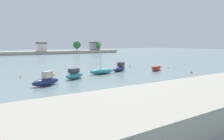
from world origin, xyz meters
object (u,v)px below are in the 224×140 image
Objects in this scene: moored_boat_4 at (156,69)px; mooring_buoy_4 at (169,68)px; mooring_buoy_1 at (20,77)px; mooring_buoy_3 at (192,72)px; mooring_buoy_2 at (54,75)px; moored_boat_2 at (102,71)px; mooring_buoy_0 at (130,66)px; moored_boat_1 at (74,75)px; moored_boat_3 at (120,68)px; moored_boat_0 at (46,81)px.

moored_boat_4 reaches higher than mooring_buoy_4.
mooring_buoy_1 is 0.61× the size of mooring_buoy_3.
mooring_buoy_2 is 25.01m from mooring_buoy_4.
mooring_buoy_2 is (-7.85, 2.88, -0.36)m from moored_boat_2.
moored_boat_1 is at bearing -154.34° from mooring_buoy_0.
moored_boat_4 is 8.40m from mooring_buoy_0.
moored_boat_1 is 15.73× the size of mooring_buoy_1.
mooring_buoy_4 is (23.25, 1.43, -0.51)m from moored_boat_1.
moored_boat_4 is at bearing -9.96° from moored_boat_2.
moored_boat_3 is 13.66m from mooring_buoy_3.
mooring_buoy_0 is 8.91m from mooring_buoy_4.
moored_boat_1 is 18.17m from moored_boat_4.
mooring_buoy_0 is at bearing 125.57° from mooring_buoy_4.
mooring_buoy_2 is 1.27× the size of mooring_buoy_4.
moored_boat_1 is 9.66× the size of mooring_buoy_3.
moored_boat_4 is at bearing -13.86° from mooring_buoy_2.
moored_boat_4 is 10.19× the size of mooring_buoy_3.
moored_boat_2 reaches higher than moored_boat_4.
moored_boat_2 is 13.67m from mooring_buoy_1.
moored_boat_3 is at bearing 127.31° from moored_boat_4.
moored_boat_3 is 13.93× the size of mooring_buoy_2.
moored_boat_4 is at bearing -11.72° from moored_boat_0.
mooring_buoy_3 is (25.97, -3.37, -0.44)m from moored_boat_0.
moored_boat_2 is at bearing -17.81° from mooring_buoy_1.
moored_boat_3 is at bearing -143.84° from mooring_buoy_0.
moored_boat_1 is at bearing 9.16° from moored_boat_0.
mooring_buoy_1 is 30.32m from mooring_buoy_4.
moored_boat_0 is at bearing 175.02° from moored_boat_3.
mooring_buoy_4 is (5.08, 1.15, -0.29)m from moored_boat_4.
moored_boat_3 is 19.00× the size of mooring_buoy_1.
moored_boat_2 is 16.92m from mooring_buoy_4.
mooring_buoy_1 is 0.73× the size of mooring_buoy_2.
moored_boat_0 reaches higher than mooring_buoy_3.
mooring_buoy_4 is (29.90, -5.00, 0.01)m from mooring_buoy_1.
mooring_buoy_3 reaches higher than mooring_buoy_1.
mooring_buoy_3 is (2.59, -14.95, 0.08)m from mooring_buoy_0.
mooring_buoy_3 is (27.30, -12.70, 0.08)m from mooring_buoy_1.
moored_boat_2 is 1.12× the size of moored_boat_3.
moored_boat_3 is 17.74× the size of mooring_buoy_4.
mooring_buoy_2 is at bearing 79.16° from moored_boat_1.
moored_boat_2 reaches higher than mooring_buoy_4.
mooring_buoy_4 reaches higher than mooring_buoy_1.
moored_boat_2 is 5.49m from moored_boat_3.
mooring_buoy_3 is at bearing -75.37° from moored_boat_3.
mooring_buoy_3 is at bearing -80.18° from mooring_buoy_0.
moored_boat_2 reaches higher than mooring_buoy_2.
moored_boat_1 is 0.83× the size of moored_boat_3.
moored_boat_2 is at bearing 4.38° from moored_boat_0.
mooring_buoy_2 reaches higher than mooring_buoy_4.
moored_boat_1 is 16.23× the size of mooring_buoy_0.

